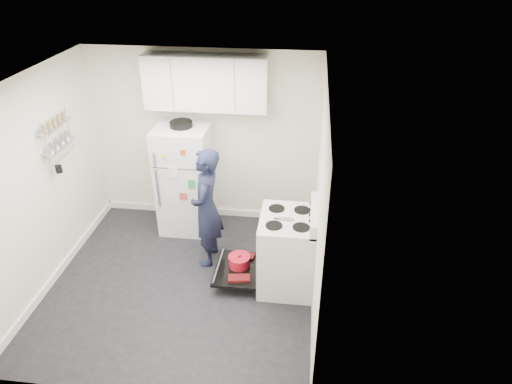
# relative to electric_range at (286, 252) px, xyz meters

# --- Properties ---
(room) EXTENTS (3.21, 3.21, 2.51)m
(room) POSITION_rel_electric_range_xyz_m (-1.29, -0.12, 0.74)
(room) COLOR black
(room) RESTS_ON ground
(electric_range) EXTENTS (0.66, 0.76, 1.10)m
(electric_range) POSITION_rel_electric_range_xyz_m (0.00, 0.00, 0.00)
(electric_range) COLOR silver
(electric_range) RESTS_ON ground
(open_oven_door) EXTENTS (0.55, 0.70, 0.22)m
(open_oven_door) POSITION_rel_electric_range_xyz_m (-0.58, 0.02, -0.28)
(open_oven_door) COLOR black
(open_oven_door) RESTS_ON ground
(refrigerator) EXTENTS (0.72, 0.74, 1.62)m
(refrigerator) POSITION_rel_electric_range_xyz_m (-1.48, 1.10, 0.31)
(refrigerator) COLOR silver
(refrigerator) RESTS_ON ground
(upper_cabinets) EXTENTS (1.60, 0.33, 0.70)m
(upper_cabinets) POSITION_rel_electric_range_xyz_m (-1.16, 1.28, 1.63)
(upper_cabinets) COLOR silver
(upper_cabinets) RESTS_ON room
(wall_shelf_rack) EXTENTS (0.14, 0.60, 0.61)m
(wall_shelf_rack) POSITION_rel_electric_range_xyz_m (-2.78, 0.34, 1.21)
(wall_shelf_rack) COLOR #B2B2B7
(wall_shelf_rack) RESTS_ON room
(person) EXTENTS (0.38, 0.58, 1.58)m
(person) POSITION_rel_electric_range_xyz_m (-1.02, 0.35, 0.32)
(person) COLOR #161A32
(person) RESTS_ON ground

